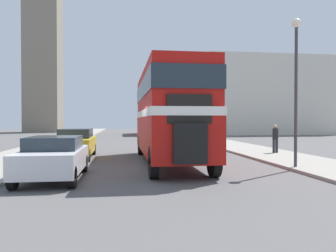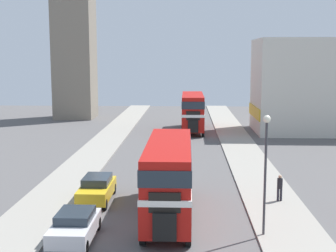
# 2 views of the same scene
# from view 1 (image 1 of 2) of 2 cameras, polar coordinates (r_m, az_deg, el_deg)

# --- Properties ---
(ground_plane) EXTENTS (120.00, 120.00, 0.00)m
(ground_plane) POSITION_cam_1_polar(r_m,az_deg,el_deg) (13.39, -1.60, -7.44)
(ground_plane) COLOR #565454
(sidewalk_right) EXTENTS (3.50, 120.00, 0.12)m
(sidewalk_right) POSITION_cam_1_polar(r_m,az_deg,el_deg) (15.63, 23.96, -6.09)
(sidewalk_right) COLOR gray
(sidewalk_right) RESTS_ON ground_plane
(double_decker_bus) EXTENTS (2.41, 9.98, 4.14)m
(double_decker_bus) POSITION_cam_1_polar(r_m,az_deg,el_deg) (15.03, 0.01, 2.94)
(double_decker_bus) COLOR #B2140F
(double_decker_bus) RESTS_ON ground_plane
(bus_distant) EXTENTS (2.51, 10.10, 4.36)m
(bus_distant) POSITION_cam_1_polar(r_m,az_deg,el_deg) (45.18, -3.24, 1.80)
(bus_distant) COLOR #B2140F
(bus_distant) RESTS_ON ground_plane
(car_parked_near) EXTENTS (1.83, 3.91, 1.42)m
(car_parked_near) POSITION_cam_1_polar(r_m,az_deg,el_deg) (11.54, -19.26, -5.14)
(car_parked_near) COLOR silver
(car_parked_near) RESTS_ON ground_plane
(car_parked_mid) EXTENTS (1.76, 4.21, 1.52)m
(car_parked_mid) POSITION_cam_1_polar(r_m,az_deg,el_deg) (17.68, -15.76, -2.86)
(car_parked_mid) COLOR gold
(car_parked_mid) RESTS_ON ground_plane
(pedestrian_walking) EXTENTS (0.32, 0.32, 1.60)m
(pedestrian_walking) POSITION_cam_1_polar(r_m,az_deg,el_deg) (19.60, 18.19, -1.81)
(pedestrian_walking) COLOR #282833
(pedestrian_walking) RESTS_ON sidewalk_right
(street_lamp) EXTENTS (0.36, 0.36, 5.86)m
(street_lamp) POSITION_cam_1_polar(r_m,az_deg,el_deg) (14.05, 21.41, 9.08)
(street_lamp) COLOR #38383D
(street_lamp) RESTS_ON sidewalk_right
(church_tower) EXTENTS (5.65, 5.65, 38.28)m
(church_tower) POSITION_cam_1_polar(r_m,az_deg,el_deg) (60.47, -20.95, 17.83)
(church_tower) COLOR gray
(church_tower) RESTS_ON ground_plane
(shop_building_block) EXTENTS (18.93, 8.94, 10.76)m
(shop_building_block) POSITION_cam_1_polar(r_m,az_deg,el_deg) (49.39, 16.51, 4.93)
(shop_building_block) COLOR beige
(shop_building_block) RESTS_ON ground_plane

